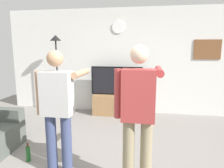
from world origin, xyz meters
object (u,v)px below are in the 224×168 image
tv_stand (116,105)px  floor_lamp (56,58)px  television (117,81)px  framed_picture (207,49)px  person_standing_nearer_couch (138,111)px  beverage_bottle (28,154)px  person_standing_nearer_lamp (58,106)px  wall_clock (118,27)px

tv_stand → floor_lamp: (-1.52, -0.11, 1.18)m
tv_stand → floor_lamp: bearing=-175.9°
tv_stand → television: bearing=90.0°
framed_picture → person_standing_nearer_couch: framed_picture is taller
tv_stand → person_standing_nearer_couch: person_standing_nearer_couch is taller
television → beverage_bottle: bearing=-111.7°
person_standing_nearer_lamp → beverage_bottle: 1.04m
floor_lamp → person_standing_nearer_couch: size_ratio=1.15×
floor_lamp → beverage_bottle: (0.53, -2.32, -1.32)m
tv_stand → framed_picture: size_ratio=1.87×
person_standing_nearer_lamp → person_standing_nearer_couch: 1.07m
tv_stand → person_standing_nearer_couch: 2.92m
framed_picture → person_standing_nearer_couch: (-1.50, -3.04, -0.68)m
television → wall_clock: bearing=90.0°
person_standing_nearer_couch → beverage_bottle: (-1.66, 0.32, -0.86)m
television → floor_lamp: (-1.52, -0.16, 0.57)m
television → person_standing_nearer_couch: (0.67, -2.80, 0.11)m
person_standing_nearer_couch → television: bearing=103.6°
framed_picture → person_standing_nearer_lamp: bearing=-131.4°
floor_lamp → wall_clock: bearing=14.7°
wall_clock → person_standing_nearer_lamp: bearing=-97.6°
television → person_standing_nearer_couch: size_ratio=0.74×
wall_clock → person_standing_nearer_couch: bearing=-77.5°
framed_picture → beverage_bottle: 4.45m
framed_picture → person_standing_nearer_couch: bearing=-116.2°
television → beverage_bottle: 2.77m
wall_clock → floor_lamp: size_ratio=0.15×
tv_stand → floor_lamp: floor_lamp is taller
person_standing_nearer_couch → beverage_bottle: 1.90m
tv_stand → television: television is taller
television → wall_clock: wall_clock is taller
framed_picture → person_standing_nearer_lamp: (-2.56, -2.91, -0.71)m
framed_picture → person_standing_nearer_lamp: 3.94m
person_standing_nearer_lamp → person_standing_nearer_couch: size_ratio=0.96×
floor_lamp → person_standing_nearer_couch: floor_lamp is taller
framed_picture → floor_lamp: 3.73m
person_standing_nearer_lamp → person_standing_nearer_couch: (1.06, -0.14, 0.04)m
wall_clock → person_standing_nearer_couch: wall_clock is taller
wall_clock → beverage_bottle: 3.57m
television → floor_lamp: 1.63m
floor_lamp → person_standing_nearer_lamp: size_ratio=1.20×
person_standing_nearer_lamp → person_standing_nearer_couch: bearing=-7.3°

